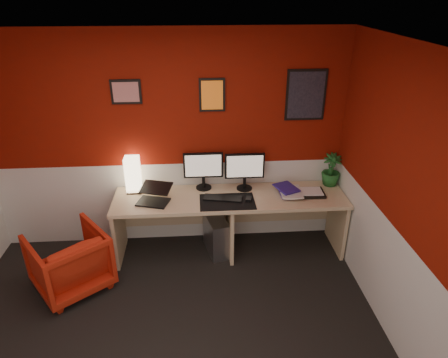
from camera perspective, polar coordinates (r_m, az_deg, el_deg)
ground at (r=3.84m, az=-8.31°, el=-22.86°), size 4.00×3.50×0.01m
ceiling at (r=2.57m, az=-12.02°, el=17.11°), size 4.00×3.50×0.01m
wall_back at (r=4.58m, az=-8.04°, el=5.00°), size 4.00×0.01×2.50m
wall_right at (r=3.43m, az=25.72°, el=-5.07°), size 0.01×3.50×2.50m
wainscot_back at (r=4.89m, az=-7.50°, el=-3.24°), size 4.00×0.01×1.00m
wainscot_right at (r=3.84m, az=23.45°, el=-14.74°), size 0.01×3.50×1.00m
desk at (r=4.67m, az=0.85°, el=-6.45°), size 2.60×0.65×0.73m
shoji_lamp at (r=4.63m, az=-12.82°, el=0.49°), size 0.16×0.16×0.40m
laptop at (r=4.38m, az=-10.16°, el=-2.10°), size 0.38×0.31×0.22m
monitor_left at (r=4.55m, az=-2.97°, el=1.96°), size 0.45×0.06×0.58m
monitor_right at (r=4.53m, az=2.99°, el=1.86°), size 0.45×0.06×0.58m
desk_mat at (r=4.38m, az=0.47°, el=-3.24°), size 0.60×0.38×0.01m
keyboard at (r=4.42m, az=-0.18°, el=-2.73°), size 0.44×0.22×0.02m
mouse at (r=4.40m, az=3.52°, el=-2.84°), size 0.08×0.11×0.03m
book_bottom at (r=4.56m, az=7.94°, el=-2.07°), size 0.20×0.27×0.03m
book_middle at (r=4.54m, az=8.02°, el=-1.87°), size 0.25×0.33×0.02m
book_top at (r=4.53m, az=7.75°, el=-1.55°), size 0.29×0.34×0.03m
zen_tray at (r=4.63m, az=11.92°, el=-1.95°), size 0.36×0.26×0.03m
potted_plant at (r=4.83m, az=15.02°, el=1.27°), size 0.25×0.25×0.39m
pc_tower at (r=4.74m, az=-1.13°, el=-7.93°), size 0.30×0.48×0.45m
armchair at (r=4.47m, az=-21.13°, el=-10.82°), size 0.97×0.98×0.64m
art_left at (r=4.44m, az=-13.77°, el=11.96°), size 0.32×0.02×0.26m
art_center at (r=4.39m, az=-1.70°, el=11.87°), size 0.28×0.02×0.36m
art_right at (r=4.56m, az=11.57°, el=11.62°), size 0.44×0.02×0.56m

